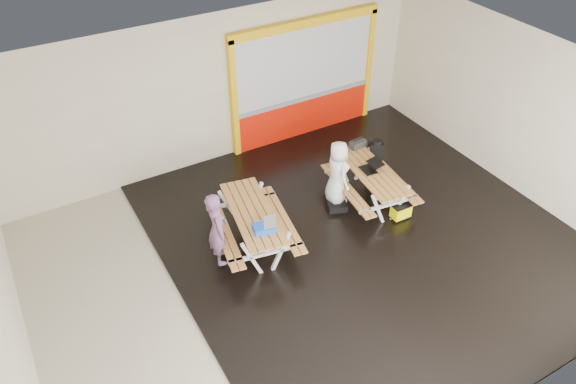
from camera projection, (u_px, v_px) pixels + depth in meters
room at (314, 185)px, 9.41m from camera, size 10.02×8.02×3.52m
deck at (365, 235)px, 10.96m from camera, size 7.50×7.98×0.05m
kiosk at (304, 82)px, 13.16m from camera, size 3.88×0.16×3.00m
picnic_table_left at (253, 220)px, 10.39m from camera, size 1.76×2.31×0.84m
picnic_table_right at (371, 178)px, 11.50m from camera, size 1.57×2.13×0.80m
person_left at (217, 228)px, 9.85m from camera, size 0.48×0.62×1.52m
person_right at (337, 172)px, 11.28m from camera, size 0.53×0.74×1.42m
laptop_left at (264, 225)px, 9.89m from camera, size 0.52×0.50×0.17m
laptop_right at (371, 167)px, 11.39m from camera, size 0.45×0.40×0.17m
blue_pouch at (264, 228)px, 9.83m from camera, size 0.43×0.34×0.11m
toolbox at (358, 144)px, 12.04m from camera, size 0.38×0.22×0.21m
backpack at (376, 151)px, 12.13m from camera, size 0.37×0.31×0.52m
dark_case at (337, 206)px, 11.53m from camera, size 0.47×0.41×0.15m
fluke_bag at (401, 211)px, 11.25m from camera, size 0.41×0.27×0.35m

